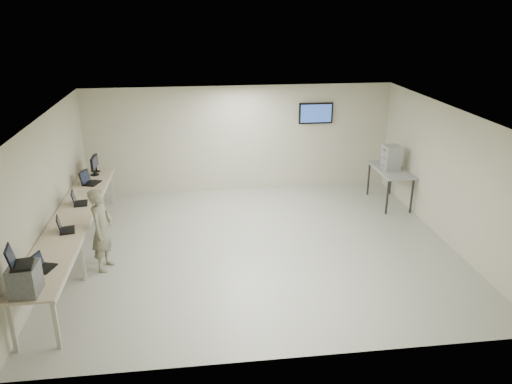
{
  "coord_description": "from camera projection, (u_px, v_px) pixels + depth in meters",
  "views": [
    {
      "loc": [
        -1.21,
        -9.21,
        4.74
      ],
      "look_at": [
        0.0,
        0.2,
        1.15
      ],
      "focal_mm": 35.0,
      "sensor_mm": 36.0,
      "label": 1
    }
  ],
  "objects": [
    {
      "name": "equipment_box",
      "position": [
        25.0,
        279.0,
        6.98
      ],
      "size": [
        0.38,
        0.43,
        0.44
      ],
      "primitive_type": "cube",
      "rotation": [
        0.0,
        0.0,
        -0.02
      ],
      "color": "gray",
      "rests_on": "workbench"
    },
    {
      "name": "laptop_on_box",
      "position": [
        17.0,
        261.0,
        6.87
      ],
      "size": [
        0.37,
        0.42,
        0.3
      ],
      "rotation": [
        0.0,
        0.0,
        0.16
      ],
      "color": "black",
      "rests_on": "equipment_box"
    },
    {
      "name": "room",
      "position": [
        259.0,
        182.0,
        9.92
      ],
      "size": [
        8.01,
        7.01,
        2.81
      ],
      "color": "#A6A695",
      "rests_on": "ground"
    },
    {
      "name": "monitor_far",
      "position": [
        96.0,
        162.0,
        12.08
      ],
      "size": [
        0.18,
        0.41,
        0.4
      ],
      "color": "black",
      "rests_on": "workbench"
    },
    {
      "name": "laptop_0",
      "position": [
        41.0,
        265.0,
        7.67
      ],
      "size": [
        0.36,
        0.39,
        0.26
      ],
      "rotation": [
        0.0,
        0.0,
        -0.32
      ],
      "color": "black",
      "rests_on": "workbench"
    },
    {
      "name": "laptop_1",
      "position": [
        64.0,
        227.0,
        8.96
      ],
      "size": [
        0.36,
        0.4,
        0.28
      ],
      "rotation": [
        0.0,
        0.0,
        0.21
      ],
      "color": "black",
      "rests_on": "workbench"
    },
    {
      "name": "monitor_near",
      "position": [
        94.0,
        164.0,
        11.83
      ],
      "size": [
        0.2,
        0.46,
        0.45
      ],
      "color": "black",
      "rests_on": "workbench"
    },
    {
      "name": "laptop_3",
      "position": [
        89.0,
        180.0,
        11.32
      ],
      "size": [
        0.44,
        0.47,
        0.31
      ],
      "rotation": [
        0.0,
        0.0,
        -0.32
      ],
      "color": "black",
      "rests_on": "workbench"
    },
    {
      "name": "workbench",
      "position": [
        74.0,
        220.0,
        9.64
      ],
      "size": [
        0.76,
        6.0,
        0.9
      ],
      "color": "tan",
      "rests_on": "ground"
    },
    {
      "name": "storage_bins",
      "position": [
        391.0,
        158.0,
        12.21
      ],
      "size": [
        0.38,
        0.42,
        0.59
      ],
      "color": "#ADAEAF",
      "rests_on": "side_table"
    },
    {
      "name": "laptop_2",
      "position": [
        78.0,
        201.0,
        10.17
      ],
      "size": [
        0.34,
        0.39,
        0.28
      ],
      "rotation": [
        0.0,
        0.0,
        0.14
      ],
      "color": "black",
      "rests_on": "workbench"
    },
    {
      "name": "side_table",
      "position": [
        391.0,
        172.0,
        12.35
      ],
      "size": [
        0.71,
        1.52,
        0.91
      ],
      "color": "gray",
      "rests_on": "ground"
    },
    {
      "name": "soldier",
      "position": [
        102.0,
        230.0,
        9.27
      ],
      "size": [
        0.51,
        0.66,
        1.61
      ],
      "primitive_type": "imported",
      "rotation": [
        0.0,
        0.0,
        1.34
      ],
      "color": "#5B624C",
      "rests_on": "ground"
    }
  ]
}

